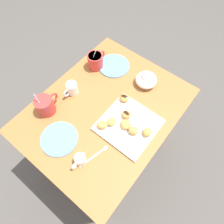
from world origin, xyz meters
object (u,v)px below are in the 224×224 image
cream_pitcher_white (72,88)px  saucer_sky_left (59,139)px  saucer_sky_right (114,66)px  beignet_2 (111,122)px  pastry_plate_square (129,125)px  dining_table (106,122)px  ice_cream_bowl (146,79)px  coffee_mug_red_right (96,60)px  beignet_1 (102,125)px  beignet_5 (133,131)px  beignet_0 (124,98)px  coffee_mug_red_left (45,105)px  beignet_4 (147,132)px  beignet_6 (126,124)px  chocolate_sauce_pitcher (80,160)px  beignet_3 (126,115)px

cream_pitcher_white → saucer_sky_left: size_ratio=0.56×
saucer_sky_right → beignet_2: bearing=-143.7°
saucer_sky_left → saucer_sky_right: 0.54m
pastry_plate_square → saucer_sky_right: 0.40m
dining_table → ice_cream_bowl: ice_cream_bowl is taller
coffee_mug_red_right → beignet_1: bearing=-134.8°
saucer_sky_right → coffee_mug_red_right: bearing=128.0°
pastry_plate_square → beignet_5: beignet_5 is taller
beignet_1 → saucer_sky_left: bearing=145.6°
beignet_0 → saucer_sky_right: bearing=50.6°
ice_cream_bowl → saucer_sky_left: ice_cream_bowl is taller
coffee_mug_red_left → beignet_4: (0.21, -0.49, -0.02)m
beignet_2 → beignet_6: 0.07m
beignet_5 → dining_table: bearing=83.7°
beignet_2 → beignet_6: (0.03, -0.07, 0.00)m
dining_table → coffee_mug_red_right: coffee_mug_red_right is taller
pastry_plate_square → beignet_1: bearing=133.6°
beignet_2 → saucer_sky_right: bearing=36.3°
chocolate_sauce_pitcher → saucer_sky_right: bearing=23.4°
pastry_plate_square → coffee_mug_red_right: size_ratio=1.95×
pastry_plate_square → beignet_1: beignet_1 is taller
saucer_sky_left → beignet_2: 0.27m
beignet_1 → coffee_mug_red_right: bearing=45.2°
coffee_mug_red_left → beignet_6: coffee_mug_red_left is taller
coffee_mug_red_left → cream_pitcher_white: coffee_mug_red_left is taller
beignet_3 → beignet_6: (-0.05, -0.03, -0.00)m
pastry_plate_square → coffee_mug_red_left: 0.44m
beignet_4 → cream_pitcher_white: bearing=95.1°
coffee_mug_red_left → ice_cream_bowl: 0.56m
saucer_sky_right → ice_cream_bowl: bearing=-87.2°
coffee_mug_red_right → beignet_3: bearing=-115.8°
cream_pitcher_white → beignet_1: (-0.06, -0.27, -0.01)m
cream_pitcher_white → chocolate_sauce_pitcher: bearing=-130.8°
pastry_plate_square → beignet_6: 0.03m
saucer_sky_left → chocolate_sauce_pitcher: bearing=-95.3°
beignet_0 → beignet_2: size_ratio=0.96×
pastry_plate_square → beignet_1: (-0.09, 0.10, 0.02)m
chocolate_sauce_pitcher → beignet_4: size_ratio=1.94×
saucer_sky_left → beignet_2: (0.22, -0.15, 0.03)m
coffee_mug_red_right → cream_pitcher_white: bearing=-173.9°
beignet_5 → beignet_6: bearing=84.5°
pastry_plate_square → beignet_2: size_ratio=5.31×
cream_pitcher_white → beignet_0: bearing=-63.3°
beignet_5 → ice_cream_bowl: bearing=22.7°
beignet_0 → beignet_5: bearing=-130.0°
chocolate_sauce_pitcher → beignet_2: bearing=1.9°
coffee_mug_red_left → ice_cream_bowl: coffee_mug_red_left is taller
beignet_0 → beignet_2: (-0.15, -0.03, -0.00)m
beignet_2 → beignet_3: 0.09m
beignet_4 → beignet_6: 0.11m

